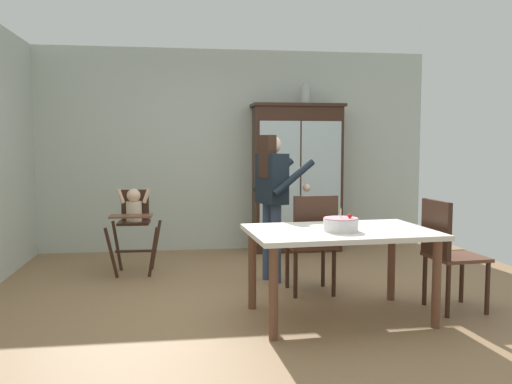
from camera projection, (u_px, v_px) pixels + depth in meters
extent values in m
plane|color=#93704C|center=(264.00, 303.00, 4.92)|extent=(6.24, 6.24, 0.00)
cube|color=beige|center=(234.00, 151.00, 7.40)|extent=(5.32, 0.06, 2.70)
cube|color=#382116|center=(297.00, 179.00, 7.29)|extent=(1.16, 0.42, 1.93)
cube|color=#382116|center=(297.00, 106.00, 7.20)|extent=(1.22, 0.48, 0.04)
cube|color=silver|center=(280.00, 173.00, 7.03)|extent=(0.53, 0.01, 1.35)
cube|color=silver|center=(321.00, 173.00, 7.11)|extent=(0.53, 0.01, 1.35)
cube|color=#382116|center=(297.00, 172.00, 7.28)|extent=(1.08, 0.36, 0.02)
cylinder|color=#B2B7B2|center=(305.00, 96.00, 7.21)|extent=(0.13, 0.13, 0.22)
cylinder|color=#B2B7B2|center=(305.00, 85.00, 7.20)|extent=(0.07, 0.07, 0.05)
cylinder|color=#382116|center=(111.00, 253.00, 5.78)|extent=(0.14, 0.13, 0.56)
cylinder|color=#382116|center=(153.00, 252.00, 5.83)|extent=(0.13, 0.14, 0.56)
cylinder|color=#382116|center=(117.00, 245.00, 6.22)|extent=(0.13, 0.14, 0.56)
cylinder|color=#382116|center=(156.00, 245.00, 6.27)|extent=(0.14, 0.13, 0.56)
cube|color=#382116|center=(135.00, 251.00, 6.03)|extent=(0.42, 0.05, 0.02)
cube|color=#382116|center=(134.00, 223.00, 6.00)|extent=(0.35, 0.35, 0.02)
cube|color=#382116|center=(135.00, 205.00, 6.13)|extent=(0.31, 0.04, 0.34)
cube|color=brown|center=(131.00, 216.00, 5.72)|extent=(0.45, 0.25, 0.02)
cylinder|color=beige|center=(134.00, 211.00, 6.01)|extent=(0.17, 0.17, 0.22)
sphere|color=beige|center=(134.00, 195.00, 5.99)|extent=(0.15, 0.15, 0.15)
cylinder|color=beige|center=(121.00, 196.00, 5.98)|extent=(0.10, 0.05, 0.17)
cylinder|color=beige|center=(147.00, 196.00, 6.01)|extent=(0.10, 0.05, 0.17)
cylinder|color=#33425B|center=(276.00, 244.00, 5.61)|extent=(0.11, 0.11, 0.82)
cylinder|color=#33425B|center=(268.00, 241.00, 5.76)|extent=(0.11, 0.11, 0.82)
cube|color=#19232D|center=(272.00, 179.00, 5.62)|extent=(0.31, 0.41, 0.52)
cube|color=white|center=(280.00, 178.00, 5.67)|extent=(0.03, 0.06, 0.49)
sphere|color=beige|center=(272.00, 145.00, 5.59)|extent=(0.19, 0.19, 0.19)
cube|color=#382319|center=(267.00, 156.00, 5.58)|extent=(0.16, 0.22, 0.44)
cylinder|color=#19232D|center=(294.00, 178.00, 5.51)|extent=(0.48, 0.24, 0.37)
sphere|color=beige|center=(307.00, 188.00, 5.60)|extent=(0.08, 0.08, 0.08)
cylinder|color=#19232D|center=(274.00, 176.00, 5.87)|extent=(0.48, 0.24, 0.37)
sphere|color=beige|center=(286.00, 185.00, 5.95)|extent=(0.08, 0.08, 0.08)
cube|color=silver|center=(340.00, 232.00, 4.45)|extent=(1.55, 1.06, 0.04)
cylinder|color=brown|center=(274.00, 293.00, 3.96)|extent=(0.07, 0.07, 0.70)
cylinder|color=brown|center=(437.00, 284.00, 4.23)|extent=(0.07, 0.07, 0.70)
cylinder|color=brown|center=(252.00, 269.00, 4.73)|extent=(0.07, 0.07, 0.70)
cylinder|color=brown|center=(391.00, 262.00, 5.00)|extent=(0.07, 0.07, 0.70)
cylinder|color=white|center=(341.00, 225.00, 4.36)|extent=(0.28, 0.28, 0.10)
cylinder|color=pink|center=(341.00, 218.00, 4.35)|extent=(0.27, 0.27, 0.01)
cylinder|color=#F2E5CC|center=(341.00, 214.00, 4.35)|extent=(0.01, 0.01, 0.06)
cone|color=yellow|center=(341.00, 209.00, 4.35)|extent=(0.02, 0.02, 0.02)
sphere|color=red|center=(350.00, 216.00, 4.33)|extent=(0.04, 0.04, 0.04)
cylinder|color=#382116|center=(323.00, 264.00, 5.48)|extent=(0.04, 0.04, 0.45)
cylinder|color=#382116|center=(287.00, 266.00, 5.43)|extent=(0.04, 0.04, 0.45)
cylinder|color=#382116|center=(334.00, 273.00, 5.12)|extent=(0.04, 0.04, 0.45)
cylinder|color=#382116|center=(295.00, 274.00, 5.06)|extent=(0.04, 0.04, 0.45)
cube|color=brown|center=(310.00, 245.00, 5.25)|extent=(0.44, 0.44, 0.03)
cube|color=#382116|center=(316.00, 222.00, 5.03)|extent=(0.42, 0.04, 0.48)
cylinder|color=#382116|center=(335.00, 221.00, 5.06)|extent=(0.03, 0.03, 0.48)
cylinder|color=#382116|center=(296.00, 222.00, 5.00)|extent=(0.03, 0.03, 0.48)
cylinder|color=#382116|center=(487.00, 288.00, 4.57)|extent=(0.04, 0.04, 0.45)
cylinder|color=#382116|center=(462.00, 278.00, 4.93)|extent=(0.04, 0.04, 0.45)
cylinder|color=#382116|center=(448.00, 291.00, 4.49)|extent=(0.04, 0.04, 0.45)
cylinder|color=#382116|center=(425.00, 280.00, 4.85)|extent=(0.04, 0.04, 0.45)
cube|color=brown|center=(456.00, 257.00, 4.69)|extent=(0.47, 0.47, 0.03)
cube|color=#382116|center=(436.00, 229.00, 4.62)|extent=(0.07, 0.42, 0.48)
cylinder|color=#382116|center=(449.00, 232.00, 4.44)|extent=(0.03, 0.03, 0.48)
cylinder|color=#382116|center=(424.00, 225.00, 4.81)|extent=(0.03, 0.03, 0.48)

